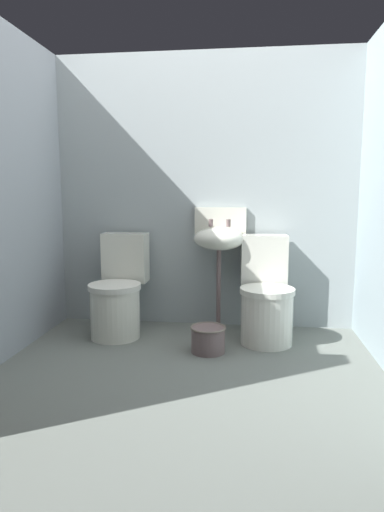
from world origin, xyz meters
TOP-DOWN VIEW (x-y plane):
  - ground_plane at (0.00, 0.00)m, footprint 2.85×2.54m
  - wall_back at (0.00, 1.12)m, footprint 2.85×0.10m
  - toilet_left at (-0.64, 0.72)m, footprint 0.41×0.60m
  - toilet_right at (0.50, 0.72)m, footprint 0.43×0.61m
  - sink at (0.14, 0.91)m, footprint 0.42×0.35m
  - bucket at (0.10, 0.40)m, footprint 0.25×0.25m

SIDE VIEW (x-z plane):
  - ground_plane at x=0.00m, z-range -0.08..0.00m
  - bucket at x=0.10m, z-range 0.00..0.19m
  - toilet_left at x=-0.64m, z-range -0.07..0.71m
  - toilet_right at x=0.50m, z-range -0.07..0.71m
  - sink at x=0.14m, z-range 0.26..1.25m
  - wall_back at x=0.00m, z-range 0.00..2.22m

